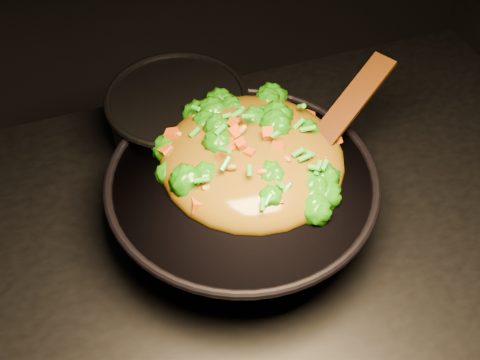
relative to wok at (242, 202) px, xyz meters
name	(u,v)px	position (x,y,z in m)	size (l,w,h in m)	color
wok	(242,202)	(0.00, 0.00, 0.00)	(0.42, 0.42, 0.12)	black
stir_fry	(253,140)	(0.03, 0.03, 0.11)	(0.30, 0.30, 0.10)	#1A6607
spatula	(337,120)	(0.17, 0.03, 0.11)	(0.28, 0.04, 0.01)	#341106
back_pot	(179,124)	(-0.05, 0.21, 0.01)	(0.24, 0.24, 0.14)	black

